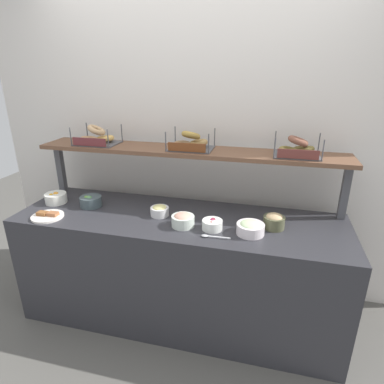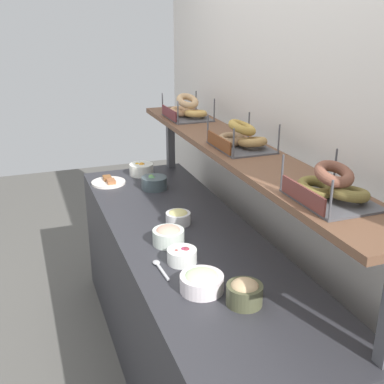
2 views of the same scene
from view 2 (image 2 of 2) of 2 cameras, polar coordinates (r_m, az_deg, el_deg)
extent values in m
plane|color=#595651|center=(2.90, -0.51, -20.41)|extent=(8.00, 8.00, 0.00)
cube|color=silver|center=(2.52, 11.26, 4.08)|extent=(3.53, 0.06, 2.40)
cube|color=#2D2D33|center=(2.64, -0.54, -13.43)|extent=(2.33, 0.70, 0.85)
cube|color=#4C4C51|center=(3.43, -2.57, 6.21)|extent=(0.05, 0.05, 0.40)
cube|color=brown|center=(2.38, 5.55, 4.98)|extent=(2.29, 0.32, 0.03)
cylinder|color=silver|center=(2.32, -2.82, -5.35)|extent=(0.15, 0.15, 0.07)
ellipsoid|color=#E8A991|center=(2.31, -2.83, -4.67)|extent=(0.12, 0.12, 0.05)
cylinder|color=#515338|center=(1.88, 6.35, -12.01)|extent=(0.14, 0.14, 0.08)
ellipsoid|color=tan|center=(1.86, 6.39, -11.12)|extent=(0.11, 0.11, 0.06)
cylinder|color=white|center=(2.15, -1.21, -7.62)|extent=(0.13, 0.13, 0.06)
sphere|color=maroon|center=(2.15, -0.73, -7.03)|extent=(0.04, 0.04, 0.04)
sphere|color=#953F38|center=(2.14, -1.88, -7.17)|extent=(0.03, 0.03, 0.03)
sphere|color=#A33153|center=(2.15, -0.94, -7.00)|extent=(0.04, 0.04, 0.04)
cylinder|color=white|center=(1.95, 1.16, -10.78)|extent=(0.18, 0.18, 0.07)
ellipsoid|color=#D3F0B5|center=(1.94, 1.17, -10.06)|extent=(0.14, 0.14, 0.05)
cylinder|color=white|center=(2.53, -1.71, -3.15)|extent=(0.13, 0.13, 0.06)
ellipsoid|color=#EEE38C|center=(2.52, -1.72, -2.61)|extent=(0.10, 0.10, 0.04)
cylinder|color=white|center=(3.31, -6.05, 2.69)|extent=(0.16, 0.16, 0.08)
sphere|color=gold|center=(3.32, -6.53, 3.19)|extent=(0.04, 0.04, 0.04)
sphere|color=#F69D2E|center=(3.31, -5.99, 3.13)|extent=(0.05, 0.05, 0.05)
sphere|color=orange|center=(3.30, -6.03, 3.08)|extent=(0.03, 0.03, 0.03)
cylinder|color=#414F53|center=(3.04, -4.51, 1.09)|extent=(0.16, 0.16, 0.08)
sphere|color=#62925B|center=(3.02, -4.78, 1.50)|extent=(0.03, 0.03, 0.03)
sphere|color=#599158|center=(3.03, -4.82, 1.54)|extent=(0.05, 0.05, 0.05)
sphere|color=#699E3C|center=(3.05, -4.88, 1.71)|extent=(0.04, 0.04, 0.04)
cylinder|color=white|center=(3.18, -9.90, 1.12)|extent=(0.22, 0.22, 0.01)
cube|color=brown|center=(3.21, -10.05, 1.66)|extent=(0.07, 0.05, 0.02)
cube|color=#A2613B|center=(3.14, -9.61, 1.25)|extent=(0.07, 0.05, 0.02)
cube|color=#B7B7BC|center=(2.09, -3.47, -9.52)|extent=(0.14, 0.02, 0.01)
ellipsoid|color=#B7B7BC|center=(2.16, -4.27, -8.36)|extent=(0.04, 0.03, 0.01)
cube|color=#4C4C51|center=(3.03, -0.53, 8.85)|extent=(0.32, 0.24, 0.01)
cylinder|color=#4C4C51|center=(3.13, -3.53, 10.41)|extent=(0.01, 0.01, 0.14)
cylinder|color=#4C4C51|center=(2.83, -1.69, 9.39)|extent=(0.01, 0.01, 0.14)
cylinder|color=#4C4C51|center=(3.20, 0.49, 10.68)|extent=(0.01, 0.01, 0.14)
cylinder|color=#4C4C51|center=(2.91, 2.67, 9.68)|extent=(0.01, 0.01, 0.14)
cube|color=maroon|center=(2.98, -2.73, 9.35)|extent=(0.27, 0.01, 0.06)
torus|color=tan|center=(3.06, -1.43, 9.57)|extent=(0.18, 0.18, 0.05)
torus|color=tan|center=(2.99, 0.44, 9.33)|extent=(0.19, 0.19, 0.06)
torus|color=tan|center=(3.01, -0.54, 10.79)|extent=(0.17, 0.17, 0.10)
cube|color=#4C4C51|center=(2.36, 5.89, 5.32)|extent=(0.32, 0.24, 0.01)
cylinder|color=#4C4C51|center=(2.43, 1.89, 7.50)|extent=(0.01, 0.01, 0.14)
cylinder|color=#4C4C51|center=(2.16, 4.97, 5.73)|extent=(0.01, 0.01, 0.14)
cylinder|color=#4C4C51|center=(2.53, 6.78, 7.86)|extent=(0.01, 0.01, 0.14)
cylinder|color=#4C4C51|center=(2.26, 10.29, 6.17)|extent=(0.01, 0.01, 0.14)
cube|color=brown|center=(2.30, 3.21, 5.93)|extent=(0.27, 0.01, 0.06)
torus|color=#987654|center=(2.39, 4.68, 6.28)|extent=(0.20, 0.20, 0.05)
torus|color=#A78049|center=(2.32, 7.24, 5.94)|extent=(0.15, 0.14, 0.06)
torus|color=#AC883E|center=(2.33, 5.98, 7.65)|extent=(0.19, 0.19, 0.08)
cube|color=#4C4C51|center=(1.75, 16.24, -0.92)|extent=(0.31, 0.24, 0.01)
cylinder|color=#4C4C51|center=(1.78, 10.69, 2.21)|extent=(0.01, 0.01, 0.14)
cylinder|color=#4C4C51|center=(1.55, 16.19, -1.08)|extent=(0.01, 0.01, 0.14)
cylinder|color=#4C4C51|center=(1.91, 16.67, 2.91)|extent=(0.01, 0.01, 0.14)
cube|color=brown|center=(1.67, 13.02, -0.31)|extent=(0.26, 0.01, 0.06)
torus|color=olive|center=(1.76, 14.55, 0.56)|extent=(0.16, 0.16, 0.06)
torus|color=brown|center=(1.72, 18.21, -0.18)|extent=(0.19, 0.20, 0.06)
torus|color=brown|center=(1.72, 16.56, 2.08)|extent=(0.17, 0.16, 0.08)
camera|label=1|loc=(1.93, -61.91, 8.25)|focal=30.37mm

